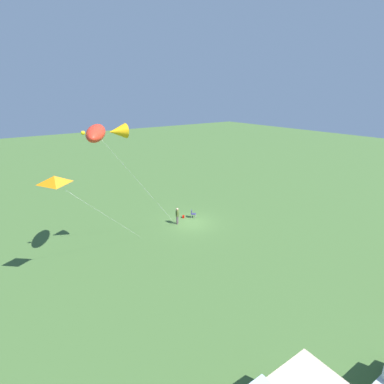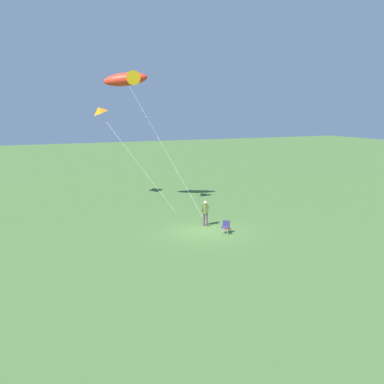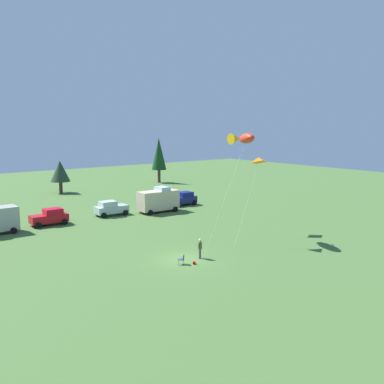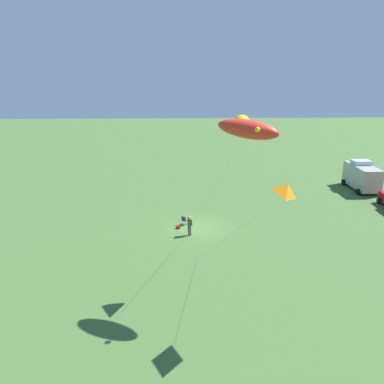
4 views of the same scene
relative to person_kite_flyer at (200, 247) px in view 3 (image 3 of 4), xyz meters
name	(u,v)px [view 3 (image 3 of 4)]	position (x,y,z in m)	size (l,w,h in m)	color
ground_plane	(183,259)	(-1.36, 0.62, -1.02)	(160.00, 160.00, 0.00)	#426530
person_kite_flyer	(200,247)	(0.00, 0.00, 0.00)	(0.53, 0.49, 1.74)	#513E47
folding_chair	(182,259)	(-2.24, -0.39, -0.53)	(0.68, 0.68, 0.82)	navy
backpack_on_grass	(194,263)	(-1.40, -0.95, -0.91)	(0.32, 0.22, 0.22)	#BB0E05
car_red_sedan	(50,217)	(-5.47, 20.91, -0.07)	(4.27, 2.35, 1.89)	red
car_silver_compact	(111,208)	(2.66, 21.37, -0.07)	(4.25, 2.31, 1.89)	#B3C1C3
van_camper_beige	(158,200)	(8.77, 19.50, 0.62)	(5.46, 2.72, 3.34)	beige
car_navy_hatch	(183,199)	(14.35, 21.53, -0.07)	(4.21, 2.21, 1.89)	navy
kite_large_fish	(244,139)	(8.09, 2.97, 9.16)	(9.75, 5.09, 10.86)	red
kite_delta_orange	(258,160)	(11.80, 4.45, 6.73)	(8.25, 4.73, 8.17)	orange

